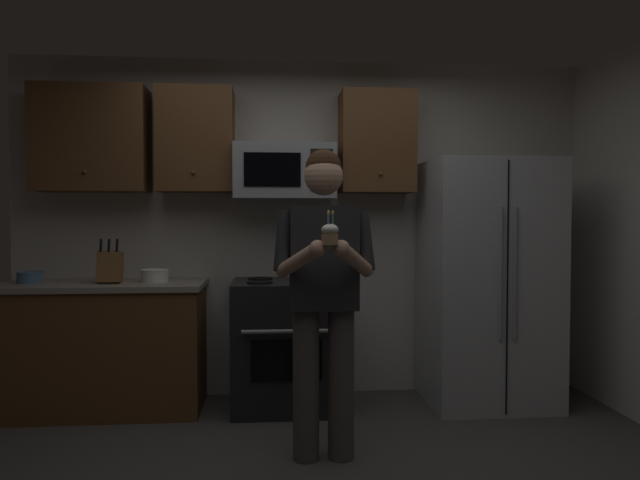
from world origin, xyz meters
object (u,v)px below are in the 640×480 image
at_px(bowl_large_white, 155,275).
at_px(knife_block, 110,267).
at_px(microwave, 284,172).
at_px(cupcake, 330,234).
at_px(oven_range, 285,344).
at_px(person, 324,285).
at_px(refrigerator, 488,282).
at_px(bowl_small_colored, 30,277).

bearing_deg(bowl_large_white, knife_block, -171.87).
height_order(microwave, cupcake, microwave).
bearing_deg(bowl_large_white, microwave, 6.50).
height_order(oven_range, knife_block, knife_block).
distance_m(knife_block, person, 1.71).
height_order(refrigerator, bowl_large_white, refrigerator).
distance_m(microwave, bowl_large_white, 1.20).
xyz_separation_m(refrigerator, bowl_large_white, (-2.43, 0.05, 0.07)).
distance_m(microwave, cupcake, 1.50).
relative_size(refrigerator, cupcake, 10.35).
xyz_separation_m(bowl_large_white, bowl_small_colored, (-0.86, 0.00, -0.01)).
distance_m(oven_range, microwave, 1.26).
bearing_deg(refrigerator, oven_range, 178.50).
xyz_separation_m(oven_range, bowl_large_white, (-0.93, 0.01, 0.51)).
bearing_deg(bowl_small_colored, knife_block, -4.65).
height_order(oven_range, bowl_large_white, bowl_large_white).
bearing_deg(bowl_large_white, person, -41.43).
bearing_deg(bowl_small_colored, cupcake, -33.70).
xyz_separation_m(refrigerator, person, (-1.31, -0.94, 0.10)).
height_order(knife_block, bowl_small_colored, knife_block).
relative_size(person, cupcake, 10.13).
height_order(microwave, refrigerator, microwave).
distance_m(oven_range, person, 1.13).
height_order(microwave, person, microwave).
bearing_deg(microwave, refrigerator, -6.03).
relative_size(oven_range, bowl_small_colored, 5.34).
height_order(refrigerator, person, refrigerator).
bearing_deg(refrigerator, knife_block, 179.79).
relative_size(microwave, person, 0.42).
height_order(knife_block, person, person).
bearing_deg(person, microwave, 99.89).
distance_m(oven_range, knife_block, 1.36).
relative_size(knife_block, cupcake, 1.84).
bearing_deg(refrigerator, bowl_small_colored, 179.03).
xyz_separation_m(person, cupcake, (-0.00, -0.33, 0.30)).
distance_m(refrigerator, bowl_large_white, 2.43).
xyz_separation_m(oven_range, cupcake, (0.19, -1.31, 0.83)).
bearing_deg(microwave, bowl_small_colored, -176.71).
height_order(oven_range, microwave, microwave).
height_order(oven_range, person, person).
bearing_deg(knife_block, refrigerator, -0.21).
bearing_deg(microwave, oven_range, -90.02).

